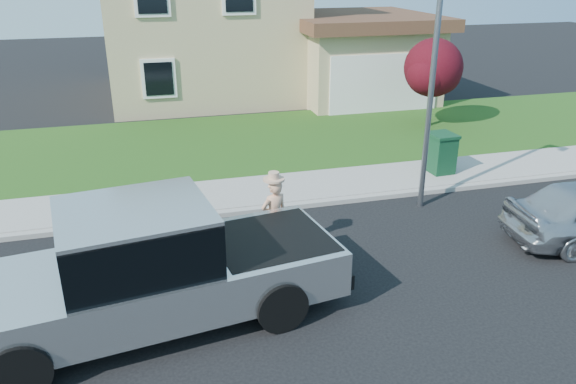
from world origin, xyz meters
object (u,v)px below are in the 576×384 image
at_px(woman, 274,215).
at_px(street_lamp, 435,78).
at_px(pickup_truck, 148,271).
at_px(trash_bin, 441,153).
at_px(ornamental_tree, 434,71).

distance_m(woman, street_lamp, 5.01).
xyz_separation_m(woman, street_lamp, (4.19, 1.34, 2.40)).
distance_m(pickup_truck, street_lamp, 7.87).
relative_size(pickup_truck, woman, 3.77).
distance_m(trash_bin, street_lamp, 3.46).
bearing_deg(trash_bin, street_lamp, -132.09).
height_order(trash_bin, street_lamp, street_lamp).
height_order(woman, ornamental_tree, ornamental_tree).
height_order(pickup_truck, ornamental_tree, ornamental_tree).
relative_size(pickup_truck, ornamental_tree, 2.17).
height_order(woman, trash_bin, woman).
bearing_deg(street_lamp, ornamental_tree, 36.08).
bearing_deg(pickup_truck, woman, 27.50).
xyz_separation_m(ornamental_tree, trash_bin, (-2.17, -4.66, -1.40)).
xyz_separation_m(woman, trash_bin, (5.67, 3.17, -0.14)).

